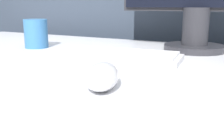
# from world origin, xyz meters

# --- Properties ---
(partition_panel) EXTENTS (5.00, 0.03, 1.28)m
(partition_panel) POSITION_xyz_m (0.00, 0.64, 0.64)
(partition_panel) COLOR #333D4C
(partition_panel) RESTS_ON ground_plane
(computer_mouse_near) EXTENTS (0.11, 0.14, 0.04)m
(computer_mouse_near) POSITION_xyz_m (0.05, -0.15, 0.79)
(computer_mouse_near) COLOR silver
(computer_mouse_near) RESTS_ON desk
(keyboard) EXTENTS (0.40, 0.17, 0.02)m
(keyboard) POSITION_xyz_m (-0.06, 0.09, 0.78)
(keyboard) COLOR silver
(keyboard) RESTS_ON desk
(mug) EXTENTS (0.08, 0.08, 0.10)m
(mug) POSITION_xyz_m (-0.39, 0.15, 0.82)
(mug) COLOR teal
(mug) RESTS_ON desk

